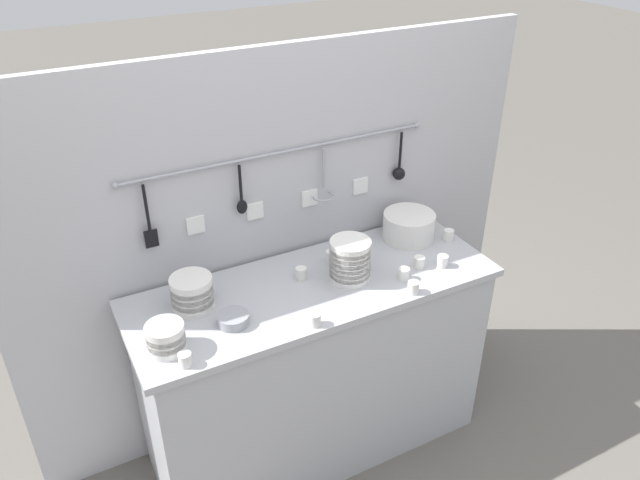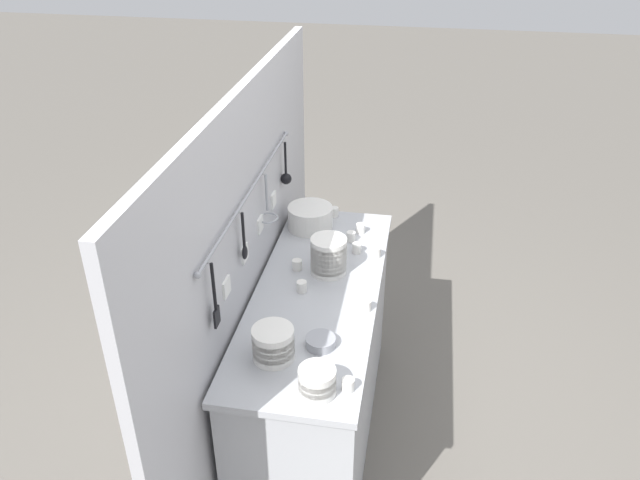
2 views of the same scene
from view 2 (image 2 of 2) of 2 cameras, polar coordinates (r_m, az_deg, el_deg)
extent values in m
plane|color=#666059|center=(3.31, -0.21, -17.18)|extent=(20.00, 20.00, 0.00)
cube|color=#ADAFB5|center=(2.73, -0.25, -4.79)|extent=(1.48, 0.54, 0.03)
cube|color=#ADAFB5|center=(3.01, -0.23, -11.68)|extent=(1.42, 0.51, 0.85)
cube|color=#B2B2B7|center=(2.79, -6.39, -3.99)|extent=(2.28, 0.04, 1.76)
cylinder|color=#93969E|center=(2.55, -6.29, 4.65)|extent=(1.28, 0.01, 0.01)
sphere|color=#93969E|center=(2.02, -11.13, -3.18)|extent=(0.02, 0.02, 0.02)
sphere|color=#93969E|center=(3.12, -3.12, 9.69)|extent=(0.02, 0.02, 0.02)
cylinder|color=black|center=(2.15, -9.70, -4.28)|extent=(0.01, 0.01, 0.19)
cube|color=black|center=(2.22, -9.42, -6.95)|extent=(0.05, 0.01, 0.07)
cylinder|color=#93969E|center=(2.10, -10.24, -1.95)|extent=(0.00, 0.01, 0.02)
cylinder|color=black|center=(2.43, -7.03, 0.90)|extent=(0.01, 0.01, 0.15)
ellipsoid|color=black|center=(2.48, -6.89, -1.14)|extent=(0.04, 0.02, 0.06)
cylinder|color=#93969E|center=(2.39, -7.43, 2.63)|extent=(0.01, 0.01, 0.02)
cylinder|color=#93969E|center=(2.74, -4.92, 4.36)|extent=(0.01, 0.01, 0.17)
torus|color=#93969E|center=(2.80, -4.81, 2.02)|extent=(0.10, 0.10, 0.01)
cylinder|color=#93969E|center=(2.71, -5.25, 6.15)|extent=(0.01, 0.01, 0.02)
cylinder|color=black|center=(3.07, -3.18, 7.41)|extent=(0.01, 0.01, 0.17)
sphere|color=black|center=(3.12, -3.12, 5.61)|extent=(0.06, 0.06, 0.06)
cylinder|color=#93969E|center=(3.04, -3.45, 9.03)|extent=(0.00, 0.01, 0.02)
cube|color=white|center=(2.36, -8.56, -4.30)|extent=(0.07, 0.01, 0.07)
cube|color=white|center=(2.56, -6.91, -1.22)|extent=(0.07, 0.01, 0.07)
cube|color=white|center=(2.76, -5.50, 1.42)|extent=(0.07, 0.01, 0.07)
cube|color=white|center=(2.97, -4.29, 3.69)|extent=(0.07, 0.01, 0.07)
cylinder|color=silver|center=(2.83, 0.78, -2.58)|extent=(0.16, 0.16, 0.04)
cylinder|color=silver|center=(2.82, 0.79, -2.20)|extent=(0.16, 0.16, 0.04)
cylinder|color=silver|center=(2.81, 0.79, -1.82)|extent=(0.16, 0.16, 0.04)
cylinder|color=silver|center=(2.79, 0.79, -1.43)|extent=(0.16, 0.16, 0.04)
cylinder|color=silver|center=(2.78, 0.80, -1.04)|extent=(0.16, 0.16, 0.04)
cylinder|color=silver|center=(2.77, 0.80, -0.65)|extent=(0.16, 0.16, 0.04)
cylinder|color=silver|center=(2.76, 0.80, -0.26)|extent=(0.16, 0.16, 0.04)
cylinder|color=silver|center=(2.22, -0.27, -13.33)|extent=(0.13, 0.13, 0.05)
cylinder|color=silver|center=(2.20, -0.27, -12.82)|extent=(0.13, 0.13, 0.05)
cylinder|color=silver|center=(2.18, -0.27, -12.29)|extent=(0.13, 0.13, 0.05)
cylinder|color=silver|center=(2.36, -4.26, -10.18)|extent=(0.16, 0.16, 0.05)
cylinder|color=silver|center=(2.35, -4.29, -9.68)|extent=(0.16, 0.16, 0.05)
cylinder|color=silver|center=(2.33, -4.31, -9.18)|extent=(0.16, 0.16, 0.05)
cylinder|color=silver|center=(2.31, -4.34, -8.66)|extent=(0.16, 0.16, 0.05)
cylinder|color=silver|center=(3.19, -0.89, 1.23)|extent=(0.23, 0.23, 0.01)
cylinder|color=silver|center=(3.19, -0.89, 1.36)|extent=(0.23, 0.23, 0.01)
cylinder|color=silver|center=(3.19, -0.89, 1.49)|extent=(0.23, 0.23, 0.01)
cylinder|color=silver|center=(3.18, -0.89, 1.62)|extent=(0.23, 0.23, 0.01)
cylinder|color=silver|center=(3.18, -0.90, 1.75)|extent=(0.23, 0.23, 0.01)
cylinder|color=silver|center=(3.17, -0.90, 1.89)|extent=(0.23, 0.23, 0.01)
cylinder|color=silver|center=(3.17, -0.90, 2.02)|extent=(0.23, 0.23, 0.01)
cylinder|color=silver|center=(3.17, -0.90, 2.15)|extent=(0.23, 0.23, 0.01)
cylinder|color=silver|center=(3.16, -0.90, 2.28)|extent=(0.23, 0.23, 0.01)
cylinder|color=silver|center=(3.16, -0.90, 2.42)|extent=(0.23, 0.23, 0.01)
cylinder|color=silver|center=(3.15, -0.90, 2.55)|extent=(0.23, 0.23, 0.01)
cylinder|color=silver|center=(3.15, -0.90, 2.69)|extent=(0.23, 0.23, 0.01)
cylinder|color=silver|center=(3.15, -0.90, 2.82)|extent=(0.23, 0.23, 0.01)
cylinder|color=silver|center=(3.14, -0.91, 2.96)|extent=(0.23, 0.23, 0.01)
cylinder|color=#93969E|center=(2.41, 0.05, -9.28)|extent=(0.12, 0.12, 0.04)
cylinder|color=silver|center=(2.85, -2.11, -2.28)|extent=(0.04, 0.04, 0.05)
cylinder|color=silver|center=(3.07, 2.85, 0.32)|extent=(0.04, 0.04, 0.05)
cylinder|color=silver|center=(3.14, 3.74, 1.07)|extent=(0.04, 0.04, 0.05)
cylinder|color=silver|center=(2.23, 2.59, -13.09)|extent=(0.04, 0.04, 0.05)
cylinder|color=silver|center=(2.59, 4.23, -5.98)|extent=(0.04, 0.04, 0.05)
cylinder|color=silver|center=(2.95, 5.15, -1.11)|extent=(0.04, 0.04, 0.05)
cylinder|color=silver|center=(2.98, 3.38, -0.74)|extent=(0.04, 0.04, 0.05)
cylinder|color=silver|center=(3.29, 1.32, 2.59)|extent=(0.04, 0.04, 0.05)
cylinder|color=silver|center=(2.70, -1.68, -4.27)|extent=(0.04, 0.04, 0.05)
camera|label=1|loc=(1.90, 59.29, 11.71)|focal=35.00mm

